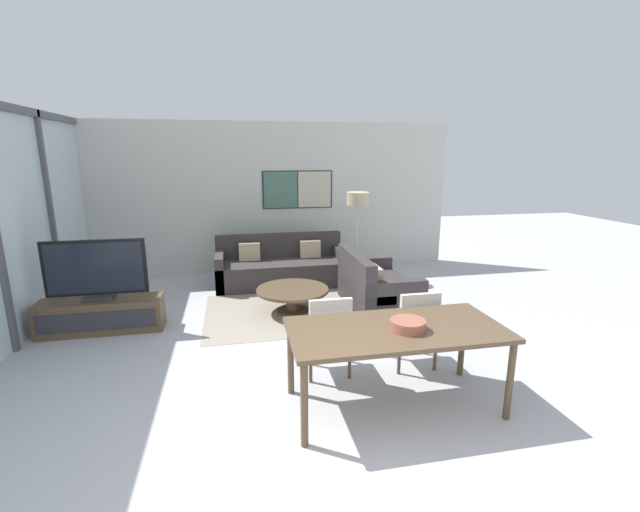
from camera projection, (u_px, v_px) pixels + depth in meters
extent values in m
cube|color=silver|center=(264.00, 198.00, 8.10)|extent=(7.32, 0.06, 2.80)
cube|color=#2D2D33|center=(298.00, 190.00, 8.16)|extent=(1.35, 0.01, 0.72)
cube|color=#4C7060|center=(281.00, 190.00, 8.09)|extent=(0.63, 0.02, 0.68)
cube|color=beige|center=(315.00, 189.00, 8.22)|extent=(0.63, 0.02, 0.68)
cube|color=#515156|center=(50.00, 213.00, 6.06)|extent=(0.07, 0.08, 2.80)
cube|color=gray|center=(293.00, 311.00, 6.17)|extent=(2.48, 1.87, 0.01)
cube|color=brown|center=(102.00, 315.00, 5.45)|extent=(1.50, 0.40, 0.42)
cube|color=#2D2D33|center=(97.00, 322.00, 5.25)|extent=(1.38, 0.01, 0.23)
cube|color=#2D2D33|center=(99.00, 298.00, 5.39)|extent=(0.36, 0.20, 0.05)
cube|color=#2D2D33|center=(99.00, 293.00, 5.38)|extent=(0.06, 0.03, 0.08)
cube|color=black|center=(95.00, 268.00, 5.30)|extent=(1.20, 0.04, 0.70)
cube|color=black|center=(95.00, 268.00, 5.28)|extent=(1.12, 0.01, 0.63)
cube|color=#383333|center=(282.00, 273.00, 7.41)|extent=(2.22, 0.87, 0.42)
cube|color=#383333|center=(279.00, 256.00, 7.70)|extent=(2.22, 0.16, 0.84)
cube|color=#383333|center=(220.00, 271.00, 7.19)|extent=(0.14, 0.87, 0.60)
cube|color=#383333|center=(340.00, 265.00, 7.59)|extent=(0.14, 0.87, 0.60)
cube|color=#C6B289|center=(249.00, 252.00, 7.39)|extent=(0.36, 0.12, 0.30)
cube|color=#C6B289|center=(310.00, 249.00, 7.60)|extent=(0.36, 0.12, 0.30)
cube|color=#383333|center=(378.00, 294.00, 6.29)|extent=(0.87, 1.45, 0.42)
cube|color=#383333|center=(355.00, 282.00, 6.17)|extent=(0.16, 1.45, 0.84)
cube|color=#383333|center=(395.00, 303.00, 5.65)|extent=(0.87, 0.14, 0.60)
cube|color=#383333|center=(365.00, 276.00, 6.89)|extent=(0.87, 0.14, 0.60)
cube|color=#C6B289|center=(375.00, 277.00, 5.87)|extent=(0.12, 0.36, 0.30)
cylinder|color=brown|center=(293.00, 311.00, 6.17)|extent=(0.46, 0.46, 0.03)
cylinder|color=brown|center=(293.00, 301.00, 6.13)|extent=(0.19, 0.19, 0.31)
cylinder|color=brown|center=(293.00, 290.00, 6.09)|extent=(1.03, 1.03, 0.04)
cube|color=brown|center=(396.00, 330.00, 3.71)|extent=(1.88, 0.90, 0.04)
cylinder|color=brown|center=(304.00, 405.00, 3.26)|extent=(0.06, 0.06, 0.71)
cylinder|color=brown|center=(510.00, 381.00, 3.60)|extent=(0.06, 0.06, 0.71)
cylinder|color=brown|center=(291.00, 358.00, 4.00)|extent=(0.06, 0.06, 0.71)
cylinder|color=brown|center=(462.00, 342.00, 4.34)|extent=(0.06, 0.06, 0.71)
cube|color=beige|center=(326.00, 331.00, 4.40)|extent=(0.46, 0.46, 0.06)
cube|color=beige|center=(331.00, 318.00, 4.15)|extent=(0.42, 0.05, 0.39)
cylinder|color=brown|center=(311.00, 363.00, 4.22)|extent=(0.04, 0.04, 0.41)
cylinder|color=brown|center=(350.00, 359.00, 4.30)|extent=(0.04, 0.04, 0.41)
cylinder|color=brown|center=(304.00, 346.00, 4.60)|extent=(0.04, 0.04, 0.41)
cylinder|color=brown|center=(340.00, 343.00, 4.68)|extent=(0.04, 0.04, 0.41)
cube|color=beige|center=(411.00, 325.00, 4.56)|extent=(0.46, 0.46, 0.06)
cube|color=beige|center=(420.00, 312.00, 4.31)|extent=(0.42, 0.05, 0.39)
cylinder|color=brown|center=(399.00, 355.00, 4.39)|extent=(0.04, 0.04, 0.41)
cylinder|color=brown|center=(435.00, 352.00, 4.46)|extent=(0.04, 0.04, 0.41)
cylinder|color=brown|center=(386.00, 339.00, 4.77)|extent=(0.04, 0.04, 0.41)
cylinder|color=brown|center=(419.00, 336.00, 4.85)|extent=(0.04, 0.04, 0.41)
cylinder|color=#995642|center=(408.00, 325.00, 3.65)|extent=(0.30, 0.30, 0.09)
torus|color=#995642|center=(408.00, 321.00, 3.64)|extent=(0.30, 0.30, 0.02)
cylinder|color=#2D2D33|center=(356.00, 278.00, 7.78)|extent=(0.28, 0.28, 0.02)
cylinder|color=#B7B7BC|center=(357.00, 242.00, 7.63)|extent=(0.03, 0.03, 1.33)
cylinder|color=#C6B289|center=(358.00, 198.00, 7.44)|extent=(0.39, 0.39, 0.22)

